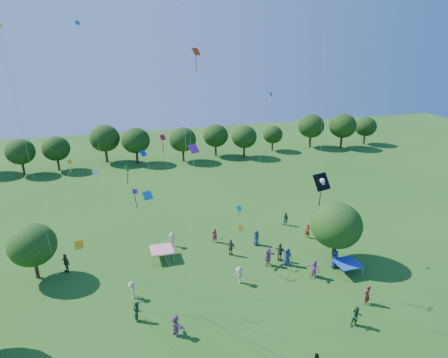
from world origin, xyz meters
TOP-DOWN VIEW (x-y plane):
  - near_tree_north at (-15.62, 22.14)m, footprint 4.29×4.29m
  - near_tree_east at (12.24, 17.05)m, footprint 4.94×4.94m
  - treeline at (-1.73, 55.43)m, footprint 88.01×8.77m
  - tent_red_stripe at (-4.07, 22.24)m, footprint 2.20×2.20m
  - tent_blue at (12.35, 14.76)m, footprint 2.20×2.20m
  - crowd_person_0 at (11.69, 15.94)m, footprint 1.01×0.69m
  - crowd_person_1 at (12.01, 22.07)m, footprint 0.70×0.73m
  - crowd_person_2 at (-7.22, 13.64)m, footprint 0.66×0.92m
  - crowd_person_3 at (2.01, 16.05)m, footprint 0.98×1.17m
  - crowd_person_4 at (7.15, 18.55)m, footprint 1.11×1.18m
  - crowd_person_5 at (5.70, 18.09)m, footprint 1.80×1.45m
  - crowd_person_6 at (7.50, 17.62)m, footprint 1.00×0.71m
  - crowd_person_7 at (11.33, 10.25)m, footprint 0.79×0.67m
  - crowd_person_8 at (10.97, 25.56)m, footprint 0.82×0.88m
  - crowd_person_9 at (-2.69, 24.40)m, footprint 1.08×1.07m
  - crowd_person_10 at (2.78, 20.95)m, footprint 1.08×1.02m
  - crowd_person_11 at (8.96, 15.04)m, footprint 1.07×1.78m
  - crowd_person_12 at (6.01, 22.20)m, footprint 0.72×0.94m
  - crowd_person_13 at (1.90, 24.05)m, footprint 0.63×0.42m
  - crowd_person_14 at (8.90, 8.13)m, footprint 0.88×0.49m
  - crowd_person_15 at (-7.42, 16.57)m, footprint 0.54×1.07m
  - crowd_person_16 at (-13.12, 22.49)m, footprint 1.08×1.17m
  - crowd_person_17 at (-4.60, 11.08)m, footprint 1.27×1.76m
  - pirate_kite at (6.58, 11.06)m, footprint 2.73×2.38m
  - red_high_kite at (-1.60, 21.11)m, footprint 1.36×7.16m
  - small_kite_0 at (-3.10, 22.44)m, footprint 2.03×1.96m
  - small_kite_1 at (-12.27, 24.80)m, footprint 1.94×6.53m
  - small_kite_2 at (-14.60, 20.65)m, footprint 1.61×1.21m
  - small_kite_3 at (6.71, 22.76)m, footprint 1.71×1.91m
  - small_kite_4 at (-9.26, 24.78)m, footprint 1.78×8.50m
  - small_kite_5 at (-2.24, 14.63)m, footprint 1.52×1.45m
  - small_kite_6 at (12.95, 22.79)m, footprint 1.61×1.02m
  - small_kite_7 at (-5.59, 11.96)m, footprint 2.73×1.93m
  - small_kite_8 at (-0.82, 20.46)m, footprint 1.19×4.89m
  - small_kite_9 at (-10.31, 12.46)m, footprint 2.47×3.75m
  - small_kite_10 at (2.97, 17.61)m, footprint 3.09×1.00m
  - small_kite_11 at (-6.27, 10.80)m, footprint 3.88×4.16m
  - small_kite_12 at (-4.25, 29.10)m, footprint 3.68×6.18m
  - small_kite_13 at (-6.85, 16.10)m, footprint 2.03×0.94m
  - small_kite_14 at (-9.16, 20.05)m, footprint 1.62×1.02m
  - small_kite_15 at (3.26, 19.85)m, footprint 1.43×2.79m

SIDE VIEW (x-z plane):
  - crowd_person_15 at x=-7.42m, z-range 0.00..1.59m
  - crowd_person_8 at x=10.97m, z-range 0.00..1.59m
  - crowd_person_9 at x=-2.69m, z-range 0.00..1.61m
  - crowd_person_13 at x=1.90m, z-range 0.00..1.63m
  - crowd_person_3 at x=2.01m, z-range 0.00..1.65m
  - crowd_person_1 at x=12.01m, z-range 0.00..1.65m
  - crowd_person_12 at x=6.01m, z-range 0.00..1.68m
  - crowd_person_2 at x=-7.22m, z-range 0.00..1.69m
  - crowd_person_10 at x=2.78m, z-range 0.00..1.75m
  - crowd_person_14 at x=8.90m, z-range 0.00..1.76m
  - crowd_person_17 at x=-4.60m, z-range 0.00..1.78m
  - crowd_person_7 at x=11.33m, z-range 0.00..1.79m
  - crowd_person_11 at x=8.96m, z-range 0.00..1.80m
  - crowd_person_6 at x=7.50m, z-range 0.00..1.84m
  - crowd_person_5 at x=5.70m, z-range 0.00..1.86m
  - crowd_person_0 at x=11.69m, z-range 0.00..1.87m
  - crowd_person_16 at x=-13.12m, z-range 0.00..1.88m
  - crowd_person_4 at x=7.15m, z-range 0.00..1.90m
  - tent_red_stripe at x=-4.07m, z-range 0.49..1.59m
  - tent_blue at x=12.35m, z-range 0.49..1.59m
  - near_tree_north at x=-15.62m, z-range 0.75..6.14m
  - near_tree_east at x=12.24m, z-range 0.84..6.98m
  - treeline at x=-1.73m, z-range 0.70..7.48m
  - small_kite_10 at x=2.97m, z-range 2.50..6.06m
  - small_kite_15 at x=3.26m, z-range 2.88..7.55m
  - small_kite_9 at x=-10.31m, z-range 3.58..10.67m
  - small_kite_1 at x=-12.27m, z-range 3.46..12.08m
  - small_kite_13 at x=-6.85m, z-range 3.69..12.42m
  - small_kite_12 at x=-4.25m, z-range 4.08..12.06m
  - small_kite_14 at x=-9.16m, z-range 3.92..13.20m
  - small_kite_7 at x=-5.59m, z-range 4.64..14.82m
  - small_kite_0 at x=-3.10m, z-range 4.74..16.18m
  - small_kite_11 at x=-6.27m, z-range 4.21..16.96m
  - pirate_kite at x=6.58m, z-range 5.84..16.21m
  - small_kite_5 at x=-2.24m, z-range 5.55..17.86m
  - small_kite_3 at x=6.71m, z-range 4.63..19.46m
  - small_kite_6 at x=12.95m, z-range 4.93..25.06m
  - small_kite_4 at x=-9.26m, z-range 4.47..25.62m
  - small_kite_2 at x=-14.60m, z-range 5.85..26.68m
  - small_kite_8 at x=-0.82m, z-range 6.93..25.89m
  - red_high_kite at x=-1.60m, z-range 8.92..35.27m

